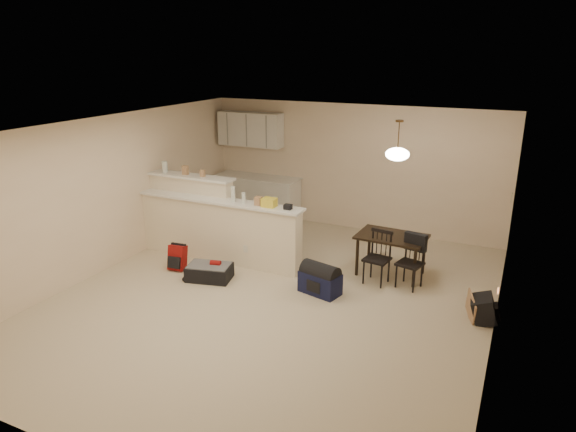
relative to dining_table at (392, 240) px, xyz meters
The scene contains 22 objects.
room 2.15m from the dining_table, 130.56° to the right, with size 7.00×7.02×2.50m.
breakfast_bar 3.14m from the dining_table, 169.52° to the right, with size 3.08×0.58×1.39m.
upper_cabinets 4.16m from the dining_table, 153.38° to the left, with size 1.40×0.34×0.70m, color white.
kitchen_counter 3.71m from the dining_table, 153.79° to the left, with size 1.80×0.60×0.90m, color white.
thermostat 1.89m from the dining_table, ahead, with size 0.02×0.12×0.12m, color beige.
jar 4.19m from the dining_table, behind, with size 0.10×0.10×0.20m, color silver.
cereal_box 3.75m from the dining_table, behind, with size 0.10×0.07×0.16m, color tan.
small_box 3.40m from the dining_table, behind, with size 0.08×0.06×0.12m, color tan.
bottle_a 2.68m from the dining_table, 165.53° to the right, with size 0.07×0.07×0.26m, color silver.
bottle_b 2.49m from the dining_table, 164.34° to the right, with size 0.06×0.06×0.18m, color silver.
bag_lump 2.05m from the dining_table, 160.64° to the right, with size 0.22×0.18×0.14m, color tan.
pouch 1.74m from the dining_table, 156.84° to the right, with size 0.12×0.10×0.08m, color tan.
extra_item_x 2.23m from the dining_table, 162.38° to the right, with size 0.10×0.10×0.14m, color tan.
dining_table is the anchor object (origin of this frame).
pendant_lamp 1.40m from the dining_table, 153.43° to the right, with size 0.36×0.36×0.62m.
dining_chair_near 0.45m from the dining_table, 105.91° to the right, with size 0.37×0.35×0.84m, color black, non-canonical shape.
dining_chair_far 0.54m from the dining_table, 41.88° to the right, with size 0.36×0.34×0.82m, color black, non-canonical shape.
suitcase 2.95m from the dining_table, 151.14° to the right, with size 0.69×0.44×0.23m, color black.
red_backpack 3.51m from the dining_table, 158.18° to the right, with size 0.27×0.17×0.41m, color maroon.
navy_duffel 1.42m from the dining_table, 124.86° to the right, with size 0.60×0.33×0.33m, color #121638.
black_daypack 1.84m from the dining_table, 31.74° to the right, with size 0.39×0.27×0.34m, color black.
cardboard_sheet 1.71m from the dining_table, 35.19° to the right, with size 0.44×0.02×0.33m, color tan.
Camera 1 is at (3.09, -6.08, 3.48)m, focal length 32.00 mm.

